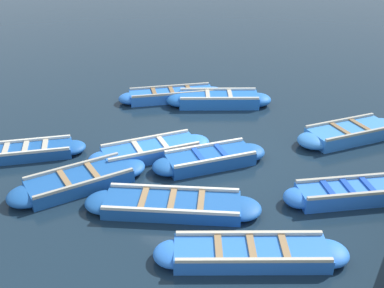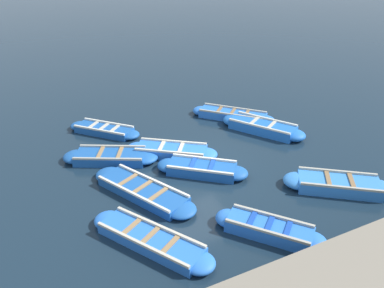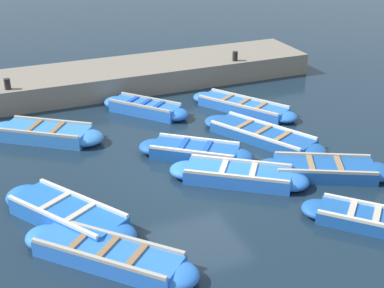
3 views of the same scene
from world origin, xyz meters
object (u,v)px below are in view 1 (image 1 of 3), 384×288
Objects in this scene: boat_stern_in at (151,151)px; boat_bow_out at (219,100)px; boat_far_corner at (172,205)px; boat_tucked at (210,159)px; boat_mid_row at (172,95)px; boat_near_quay at (26,152)px; boat_drifting at (80,181)px; boat_outer_right at (347,194)px; boat_alongside at (251,253)px; boat_outer_left at (350,133)px.

boat_bow_out is (0.20, -4.25, 0.03)m from boat_stern_in.
boat_far_corner is 1.20× the size of boat_stern_in.
boat_stern_in is at bearing 16.03° from boat_tucked.
boat_stern_in is 1.01× the size of boat_mid_row.
boat_near_quay is 0.81× the size of boat_drifting.
boat_tucked is 3.56m from boat_outer_right.
boat_bow_out is at bearing -33.43° from boat_outer_right.
boat_tucked is (-1.62, -0.47, 0.00)m from boat_stern_in.
boat_outer_right is at bearing 146.57° from boat_bow_out.
boat_drifting is at bearing 102.33° from boat_mid_row.
boat_drifting is at bearing 171.60° from boat_near_quay.
boat_mid_row is at bearing -55.76° from boat_far_corner.
boat_near_quay is 0.95× the size of boat_tucked.
boat_drifting is (2.50, 0.38, 0.02)m from boat_far_corner.
boat_alongside is 4.72m from boat_drifting.
boat_outer_left is at bearing -92.26° from boat_alongside.
boat_near_quay is at bearing 17.32° from boat_outer_right.
boat_bow_out reaches higher than boat_outer_right.
boat_stern_in is 1.18× the size of boat_outer_right.
boat_alongside is 1.11× the size of boat_mid_row.
boat_near_quay is 3.44m from boat_stern_in.
boat_stern_in reaches higher than boat_drifting.
boat_far_corner is 6.40m from boat_bow_out.
boat_tucked reaches higher than boat_mid_row.
boat_drifting is (4.71, -0.16, 0.01)m from boat_alongside.
boat_tucked is 0.91× the size of boat_mid_row.
boat_mid_row is at bearing -43.62° from boat_tucked.
boat_alongside is at bearing 150.70° from boat_stern_in.
boat_drifting is 0.98× the size of boat_bow_out.
boat_near_quay is at bearing 26.67° from boat_tucked.
boat_far_corner is 2.27m from boat_tucked.
boat_alongside is 8.58m from boat_mid_row.
boat_outer_right is (-8.10, -2.53, 0.04)m from boat_near_quay.
boat_far_corner is at bearing 97.67° from boat_tucked.
boat_stern_in is 5.94m from boat_outer_left.
boat_bow_out reaches higher than boat_mid_row.
boat_outer_right reaches higher than boat_stern_in.
boat_bow_out reaches higher than boat_far_corner.
boat_outer_right is (-5.75, -2.87, 0.02)m from boat_drifting.
boat_outer_right is at bearing -176.12° from boat_tucked.
boat_tucked is at bearing -163.97° from boat_stern_in.
boat_outer_left is 1.13× the size of boat_tucked.
boat_alongside is at bearing 166.30° from boat_far_corner.
boat_near_quay is at bearing -8.40° from boat_drifting.
boat_tucked is at bearing 115.67° from boat_bow_out.
boat_mid_row is (6.02, -6.12, 0.02)m from boat_alongside.
boat_near_quay is 0.78× the size of boat_alongside.
boat_mid_row reaches higher than boat_far_corner.
boat_outer_right reaches higher than boat_mid_row.
boat_alongside is (-7.06, 0.51, 0.01)m from boat_near_quay.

